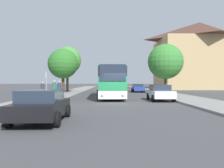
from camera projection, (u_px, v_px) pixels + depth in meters
ground_plane at (119, 103)px, 18.15m from camera, size 300.00×300.00×0.00m
sidewalk_left at (34, 102)px, 18.03m from camera, size 4.00×120.00×0.15m
sidewalk_right at (202, 102)px, 18.27m from camera, size 4.00×120.00×0.15m
building_right_background at (199, 56)px, 52.01m from camera, size 19.11×14.07×15.91m
bus_front at (110, 82)px, 24.56m from camera, size 3.03×11.95×3.30m
bus_middle at (111, 81)px, 39.39m from camera, size 3.04×10.34×3.37m
parked_car_left_curb at (42, 105)px, 9.72m from camera, size 2.13×4.09×1.43m
parked_car_right_near at (160, 92)px, 20.55m from camera, size 2.12×4.45×1.49m
parked_car_right_far at (138, 88)px, 36.76m from camera, size 2.02×4.06×1.40m
bus_stop_sign at (46, 82)px, 20.69m from camera, size 0.08×0.45×2.62m
pedestrian_waiting_near at (54, 89)px, 22.28m from camera, size 0.36×0.36×1.78m
pedestrian_waiting_far at (59, 89)px, 23.19m from camera, size 0.36×0.36×1.72m
pedestrian_walking_back at (42, 90)px, 22.51m from camera, size 0.36×0.36×1.63m
tree_left_near at (67, 60)px, 35.99m from camera, size 4.54×4.54×7.43m
tree_left_far at (63, 64)px, 31.65m from camera, size 4.33×4.33×6.41m
tree_right_near at (165, 62)px, 34.48m from camera, size 5.56×5.56×7.59m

